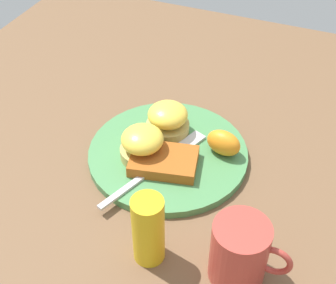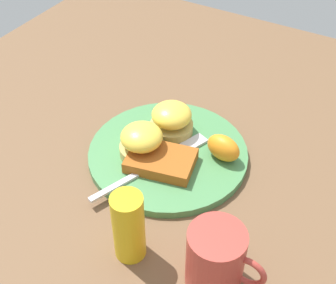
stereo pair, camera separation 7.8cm
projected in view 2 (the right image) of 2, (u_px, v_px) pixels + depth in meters
The scene contains 9 objects.
ground_plane at pixel (168, 157), 0.81m from camera, with size 1.10×1.10×0.00m, color brown.
plate at pixel (168, 154), 0.80m from camera, with size 0.27×0.27×0.01m, color #47844C.
sandwich_benedict_left at pixel (172, 120), 0.82m from camera, with size 0.08×0.08×0.06m.
sandwich_benedict_right at pixel (142, 142), 0.77m from camera, with size 0.08×0.08×0.06m.
hashbrown_patty at pixel (161, 161), 0.76m from camera, with size 0.11×0.07×0.02m, color #9F511A.
orange_wedge at pixel (223, 148), 0.77m from camera, with size 0.06×0.04×0.04m, color orange.
fork at pixel (158, 162), 0.77m from camera, with size 0.10×0.22×0.00m.
cup at pixel (216, 259), 0.60m from camera, with size 0.11×0.08×0.10m.
condiment_bottle at pixel (129, 227), 0.62m from camera, with size 0.04×0.04×0.11m, color gold.
Camera 2 is at (0.29, -0.51, 0.56)m, focal length 50.00 mm.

